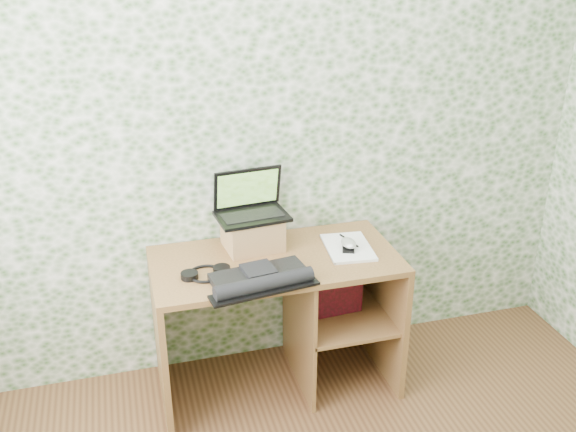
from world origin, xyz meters
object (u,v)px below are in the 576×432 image
object	(u,v)px
laptop	(250,205)
keyboard	(261,279)
riser	(253,233)
desk	(289,300)
notepad	(348,247)

from	to	relation	value
laptop	keyboard	distance (m)	0.45
riser	keyboard	size ratio (longest dim) A/B	0.53
desk	riser	world-z (taller)	riser
riser	notepad	size ratio (longest dim) A/B	0.87
desk	laptop	distance (m)	0.53
riser	keyboard	bearing A→B (deg)	-96.77
desk	notepad	bearing A→B (deg)	-5.36
riser	notepad	distance (m)	0.48
laptop	keyboard	world-z (taller)	laptop
riser	laptop	bearing A→B (deg)	90.00
desk	keyboard	distance (m)	0.43
keyboard	laptop	bearing A→B (deg)	75.49
keyboard	desk	bearing A→B (deg)	42.56
riser	laptop	distance (m)	0.14
laptop	notepad	distance (m)	0.53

